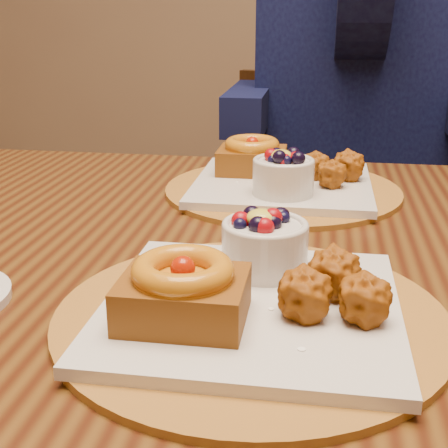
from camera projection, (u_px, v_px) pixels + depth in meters
The scene contains 5 objects.
dining_table at pixel (269, 294), 0.83m from camera, with size 1.60×0.90×0.76m.
place_setting_near at pixel (249, 293), 0.60m from camera, with size 0.38×0.38×0.09m.
place_setting_far at pixel (281, 178), 1.00m from camera, with size 0.38×0.38×0.09m.
chair_far at pixel (297, 231), 1.62m from camera, with size 0.52×0.52×0.88m.
diner at pixel (358, 43), 1.42m from camera, with size 0.55×0.52×0.90m.
Camera 1 is at (0.07, -0.77, 1.04)m, focal length 50.00 mm.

